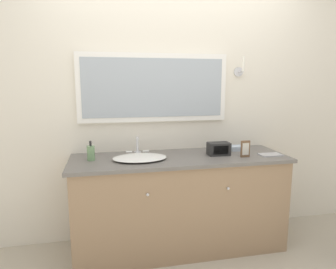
{
  "coord_description": "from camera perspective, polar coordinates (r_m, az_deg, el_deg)",
  "views": [
    {
      "loc": [
        -0.63,
        -2.14,
        1.48
      ],
      "look_at": [
        -0.11,
        0.31,
        1.04
      ],
      "focal_mm": 32.0,
      "sensor_mm": 36.0,
      "label": 1
    }
  ],
  "objects": [
    {
      "name": "hand_towel_near_sink",
      "position": [
        2.95,
        13.31,
        -2.48
      ],
      "size": [
        0.17,
        0.12,
        0.04
      ],
      "color": "#A8B7C6",
      "rests_on": "vanity_counter"
    },
    {
      "name": "ground_plane",
      "position": [
        2.68,
        3.95,
        -23.71
      ],
      "size": [
        14.0,
        14.0,
        0.0
      ],
      "primitive_type": "plane",
      "color": "#B2A893"
    },
    {
      "name": "vanity_counter",
      "position": [
        2.75,
        2.22,
        -12.78
      ],
      "size": [
        1.88,
        0.62,
        0.84
      ],
      "color": "#937556",
      "rests_on": "ground_plane"
    },
    {
      "name": "picture_frame",
      "position": [
        2.67,
        14.51,
        -2.67
      ],
      "size": [
        0.08,
        0.01,
        0.15
      ],
      "color": "brown",
      "rests_on": "vanity_counter"
    },
    {
      "name": "metal_tray",
      "position": [
        2.82,
        18.94,
        -3.65
      ],
      "size": [
        0.2,
        0.12,
        0.01
      ],
      "color": "#ADADB2",
      "rests_on": "vanity_counter"
    },
    {
      "name": "soap_bottle",
      "position": [
        2.56,
        -14.48,
        -3.39
      ],
      "size": [
        0.06,
        0.06,
        0.17
      ],
      "color": "#709966",
      "rests_on": "vanity_counter"
    },
    {
      "name": "wall_back",
      "position": [
        2.87,
        0.6,
        5.82
      ],
      "size": [
        8.0,
        0.18,
        2.55
      ],
      "color": "silver",
      "rests_on": "ground_plane"
    },
    {
      "name": "sink_basin",
      "position": [
        2.53,
        -5.42,
        -4.34
      ],
      "size": [
        0.45,
        0.36,
        0.17
      ],
      "color": "white",
      "rests_on": "vanity_counter"
    },
    {
      "name": "appliance_box",
      "position": [
        2.7,
        9.63,
        -2.7
      ],
      "size": [
        0.19,
        0.12,
        0.11
      ],
      "color": "black",
      "rests_on": "vanity_counter"
    }
  ]
}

